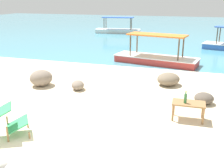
{
  "coord_description": "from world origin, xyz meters",
  "views": [
    {
      "loc": [
        2.24,
        -3.74,
        2.83
      ],
      "look_at": [
        0.12,
        3.0,
        0.55
      ],
      "focal_mm": 43.23,
      "sensor_mm": 36.0,
      "label": 1
    }
  ],
  "objects_px": {
    "deck_chair_near": "(9,119)",
    "bottle": "(185,98)",
    "boat_white": "(118,30)",
    "low_bench_table": "(188,105)",
    "boat_red": "(156,57)"
  },
  "relations": [
    {
      "from": "deck_chair_near",
      "to": "bottle",
      "type": "bearing_deg",
      "value": -8.73
    },
    {
      "from": "low_bench_table",
      "to": "deck_chair_near",
      "type": "xyz_separation_m",
      "value": [
        -3.52,
        -1.95,
        0.02
      ]
    },
    {
      "from": "boat_white",
      "to": "low_bench_table",
      "type": "bearing_deg",
      "value": -74.5
    },
    {
      "from": "bottle",
      "to": "low_bench_table",
      "type": "bearing_deg",
      "value": 34.1
    },
    {
      "from": "bottle",
      "to": "boat_white",
      "type": "relative_size",
      "value": 0.08
    },
    {
      "from": "bottle",
      "to": "boat_white",
      "type": "height_order",
      "value": "boat_white"
    },
    {
      "from": "boat_white",
      "to": "boat_red",
      "type": "bearing_deg",
      "value": -71.29
    },
    {
      "from": "low_bench_table",
      "to": "boat_white",
      "type": "distance_m",
      "value": 16.66
    },
    {
      "from": "low_bench_table",
      "to": "bottle",
      "type": "xyz_separation_m",
      "value": [
        -0.08,
        -0.06,
        0.19
      ]
    },
    {
      "from": "bottle",
      "to": "boat_red",
      "type": "height_order",
      "value": "boat_red"
    },
    {
      "from": "deck_chair_near",
      "to": "boat_white",
      "type": "xyz_separation_m",
      "value": [
        -2.73,
        17.39,
        -0.13
      ]
    },
    {
      "from": "bottle",
      "to": "boat_red",
      "type": "xyz_separation_m",
      "value": [
        -1.54,
        5.69,
        -0.3
      ]
    },
    {
      "from": "bottle",
      "to": "boat_red",
      "type": "relative_size",
      "value": 0.08
    },
    {
      "from": "low_bench_table",
      "to": "bottle",
      "type": "height_order",
      "value": "bottle"
    },
    {
      "from": "deck_chair_near",
      "to": "low_bench_table",
      "type": "bearing_deg",
      "value": -8.6
    }
  ]
}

